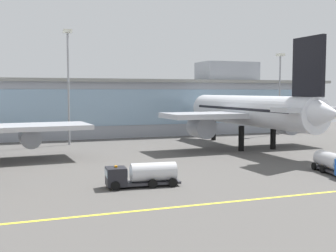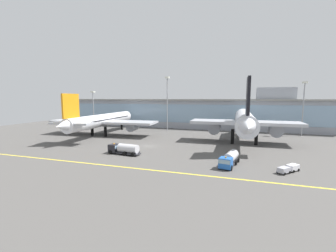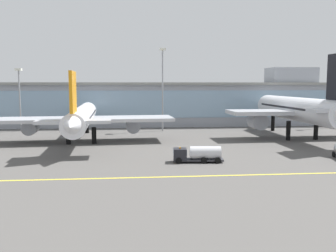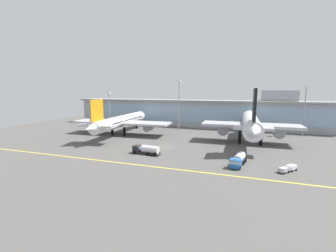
{
  "view_description": "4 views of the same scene",
  "coord_description": "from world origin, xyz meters",
  "px_view_note": "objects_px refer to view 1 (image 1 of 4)",
  "views": [
    {
      "loc": [
        -17.63,
        -61.97,
        11.6
      ],
      "look_at": [
        9.36,
        11.25,
        5.37
      ],
      "focal_mm": 46.64,
      "sensor_mm": 36.0,
      "label": 1
    },
    {
      "loc": [
        27.42,
        -64.81,
        15.08
      ],
      "look_at": [
        5.45,
        2.5,
        6.35
      ],
      "focal_mm": 24.15,
      "sensor_mm": 36.0,
      "label": 2
    },
    {
      "loc": [
        -14.01,
        -76.76,
        14.03
      ],
      "look_at": [
        -5.8,
        9.98,
        4.19
      ],
      "focal_mm": 39.45,
      "sensor_mm": 36.0,
      "label": 3
    },
    {
      "loc": [
        26.46,
        -74.85,
        19.83
      ],
      "look_at": [
        -1.9,
        7.64,
        6.14
      ],
      "focal_mm": 24.24,
      "sensor_mm": 36.0,
      "label": 4
    }
  ],
  "objects_px": {
    "fuel_tanker_truck": "(140,174)",
    "apron_light_mast_west": "(280,81)",
    "airliner_near_right": "(250,111)",
    "apron_light_mast_east": "(68,70)",
    "service_truck_far": "(336,164)"
  },
  "relations": [
    {
      "from": "apron_light_mast_east",
      "to": "fuel_tanker_truck",
      "type": "bearing_deg",
      "value": -86.9
    },
    {
      "from": "fuel_tanker_truck",
      "to": "apron_light_mast_west",
      "type": "xyz_separation_m",
      "value": [
        53.23,
        48.59,
        12.8
      ]
    },
    {
      "from": "fuel_tanker_truck",
      "to": "apron_light_mast_east",
      "type": "height_order",
      "value": "apron_light_mast_east"
    },
    {
      "from": "airliner_near_right",
      "to": "apron_light_mast_west",
      "type": "bearing_deg",
      "value": -46.81
    },
    {
      "from": "service_truck_far",
      "to": "airliner_near_right",
      "type": "bearing_deg",
      "value": -175.42
    },
    {
      "from": "fuel_tanker_truck",
      "to": "service_truck_far",
      "type": "xyz_separation_m",
      "value": [
        27.87,
        -1.98,
        0.0
      ]
    },
    {
      "from": "service_truck_far",
      "to": "apron_light_mast_east",
      "type": "distance_m",
      "value": 58.26
    },
    {
      "from": "fuel_tanker_truck",
      "to": "apron_light_mast_east",
      "type": "distance_m",
      "value": 47.91
    },
    {
      "from": "apron_light_mast_west",
      "to": "service_truck_far",
      "type": "bearing_deg",
      "value": -116.64
    },
    {
      "from": "service_truck_far",
      "to": "apron_light_mast_east",
      "type": "height_order",
      "value": "apron_light_mast_east"
    },
    {
      "from": "airliner_near_right",
      "to": "fuel_tanker_truck",
      "type": "bearing_deg",
      "value": 129.46
    },
    {
      "from": "airliner_near_right",
      "to": "service_truck_far",
      "type": "xyz_separation_m",
      "value": [
        -3.3,
        -28.88,
        -6.02
      ]
    },
    {
      "from": "airliner_near_right",
      "to": "apron_light_mast_east",
      "type": "distance_m",
      "value": 39.42
    },
    {
      "from": "airliner_near_right",
      "to": "apron_light_mast_west",
      "type": "relative_size",
      "value": 2.35
    },
    {
      "from": "apron_light_mast_west",
      "to": "apron_light_mast_east",
      "type": "distance_m",
      "value": 55.81
    }
  ]
}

